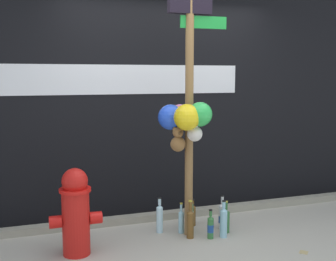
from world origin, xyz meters
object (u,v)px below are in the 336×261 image
object	(u,v)px
bottle_0	(190,223)
bottle_6	(190,216)
bottle_3	(224,222)
bottle_4	(160,218)
bottle_8	(222,216)
bottle_1	(192,214)
memorial_post	(185,103)
bottle_2	(226,220)
fire_hydrant	(76,211)
bottle_7	(211,227)
bottle_5	(181,221)

from	to	relation	value
bottle_0	bottle_6	bearing A→B (deg)	69.60
bottle_3	bottle_4	bearing A→B (deg)	150.14
bottle_4	bottle_8	world-z (taller)	bottle_4
bottle_6	bottle_4	bearing A→B (deg)	168.34
bottle_1	bottle_4	bearing A→B (deg)	-168.63
memorial_post	bottle_6	distance (m)	1.21
bottle_1	bottle_8	distance (m)	0.33
bottle_2	bottle_4	size ratio (longest dim) A/B	0.90
bottle_2	bottle_6	size ratio (longest dim) A/B	0.86
fire_hydrant	bottle_2	xyz separation A→B (m)	(1.55, 0.05, -0.28)
memorial_post	bottle_7	bearing A→B (deg)	-34.32
bottle_4	bottle_8	xyz separation A→B (m)	(0.67, -0.10, -0.02)
bottle_3	bottle_5	xyz separation A→B (m)	(-0.37, 0.25, -0.03)
bottle_2	bottle_4	bearing A→B (deg)	161.30
bottle_6	bottle_8	bearing A→B (deg)	-6.10
fire_hydrant	bottle_6	size ratio (longest dim) A/B	2.04
bottle_6	bottle_5	bearing A→B (deg)	-169.09
memorial_post	bottle_3	size ratio (longest dim) A/B	6.72
fire_hydrant	bottle_5	size ratio (longest dim) A/B	2.50
bottle_0	bottle_2	xyz separation A→B (m)	(0.42, 0.02, -0.03)
memorial_post	bottle_2	size ratio (longest dim) A/B	7.63
fire_hydrant	bottle_0	size ratio (longest dim) A/B	2.06
fire_hydrant	bottle_7	bearing A→B (deg)	-2.22
bottle_4	bottle_2	bearing A→B (deg)	-18.70
bottle_4	bottle_6	world-z (taller)	bottle_6
bottle_4	bottle_7	distance (m)	0.55
bottle_1	bottle_2	size ratio (longest dim) A/B	0.88
bottle_2	bottle_7	bearing A→B (deg)	-156.45
bottle_8	bottle_5	bearing A→B (deg)	177.79
bottle_3	bottle_7	bearing A→B (deg)	175.77
bottle_0	bottle_5	world-z (taller)	bottle_0
fire_hydrant	bottle_5	world-z (taller)	fire_hydrant
bottle_1	bottle_3	world-z (taller)	bottle_3
bottle_4	bottle_7	world-z (taller)	bottle_4
bottle_0	bottle_6	size ratio (longest dim) A/B	0.99
bottle_3	bottle_7	world-z (taller)	bottle_3
bottle_4	bottle_6	xyz separation A→B (m)	(0.32, -0.07, 0.01)
memorial_post	bottle_4	size ratio (longest dim) A/B	6.85
fire_hydrant	bottle_8	world-z (taller)	fire_hydrant
bottle_4	bottle_8	distance (m)	0.68
bottle_0	bottle_4	xyz separation A→B (m)	(-0.25, 0.25, 0.00)
memorial_post	bottle_8	world-z (taller)	memorial_post
fire_hydrant	bottle_1	xyz separation A→B (m)	(1.29, 0.35, -0.28)
bottle_3	bottle_8	xyz separation A→B (m)	(0.09, 0.23, -0.02)
fire_hydrant	bottle_8	xyz separation A→B (m)	(1.56, 0.17, -0.27)
bottle_7	bottle_0	bearing A→B (deg)	158.09
bottle_8	bottle_4	bearing A→B (deg)	171.28
bottle_2	fire_hydrant	bearing A→B (deg)	-178.29
fire_hydrant	bottle_2	world-z (taller)	fire_hydrant
bottle_4	bottle_5	world-z (taller)	bottle_4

